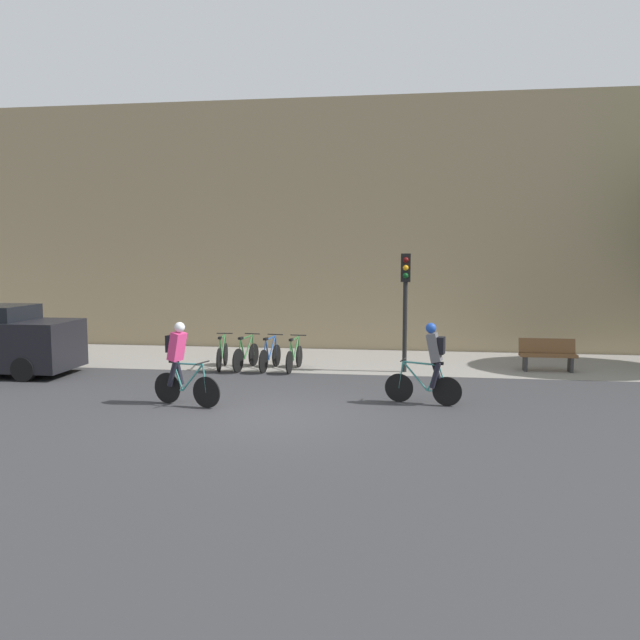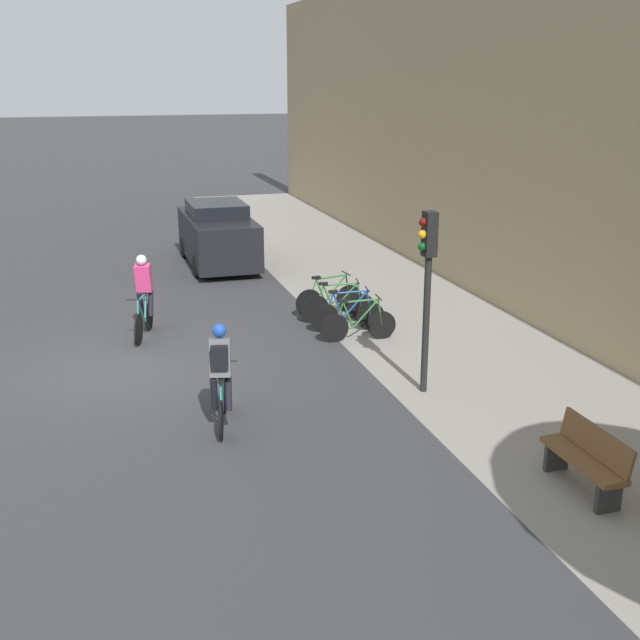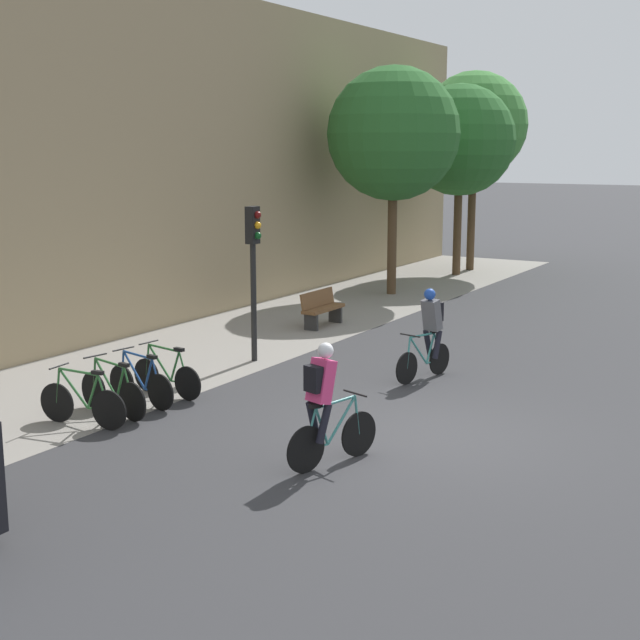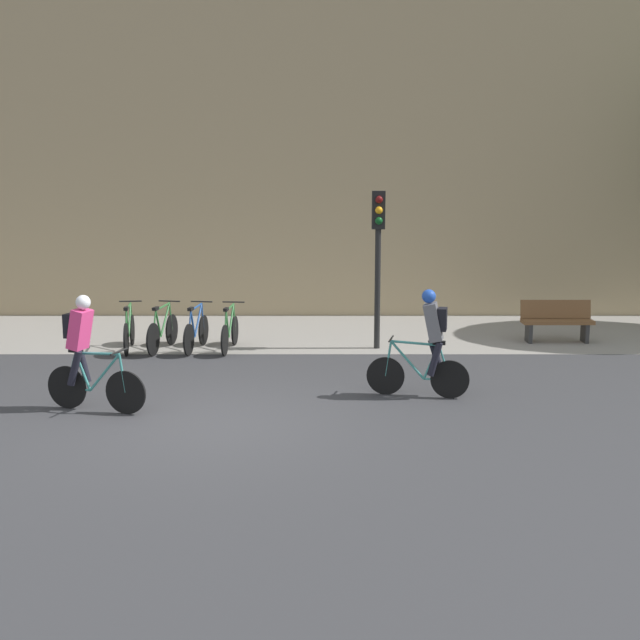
% 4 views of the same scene
% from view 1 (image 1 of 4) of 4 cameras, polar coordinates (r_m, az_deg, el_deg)
% --- Properties ---
extents(ground, '(200.00, 200.00, 0.00)m').
position_cam_1_polar(ground, '(12.54, -4.88, -8.70)').
color(ground, '#333335').
extents(kerb_strip, '(44.00, 4.50, 0.01)m').
position_cam_1_polar(kerb_strip, '(19.04, -0.42, -3.63)').
color(kerb_strip, gray).
rests_on(kerb_strip, ground).
extents(building_facade, '(44.00, 0.60, 8.34)m').
position_cam_1_polar(building_facade, '(21.33, 0.56, 8.62)').
color(building_facade, '#9E8966').
rests_on(building_facade, ground).
extents(cyclist_pink, '(1.61, 0.63, 1.77)m').
position_cam_1_polar(cyclist_pink, '(13.51, -12.72, -3.66)').
color(cyclist_pink, black).
rests_on(cyclist_pink, ground).
extents(cyclist_grey, '(1.62, 0.57, 1.75)m').
position_cam_1_polar(cyclist_grey, '(13.41, 10.16, -3.68)').
color(cyclist_grey, black).
rests_on(cyclist_grey, ground).
extents(parked_bike_0, '(0.46, 1.67, 0.96)m').
position_cam_1_polar(parked_bike_0, '(17.69, -8.92, -3.16)').
color(parked_bike_0, black).
rests_on(parked_bike_0, ground).
extents(parked_bike_1, '(0.47, 1.69, 0.96)m').
position_cam_1_polar(parked_bike_1, '(17.51, -6.78, -3.21)').
color(parked_bike_1, black).
rests_on(parked_bike_1, ground).
extents(parked_bike_2, '(0.46, 1.64, 0.95)m').
position_cam_1_polar(parked_bike_2, '(17.35, -4.59, -3.30)').
color(parked_bike_2, black).
rests_on(parked_bike_2, ground).
extents(parked_bike_3, '(0.46, 1.64, 0.94)m').
position_cam_1_polar(parked_bike_3, '(17.22, -2.36, -3.37)').
color(parked_bike_3, black).
rests_on(parked_bike_3, ground).
extents(traffic_light_pole, '(0.26, 0.30, 3.22)m').
position_cam_1_polar(traffic_light_pole, '(16.93, 7.81, 2.75)').
color(traffic_light_pole, black).
rests_on(traffic_light_pole, ground).
extents(bench, '(1.50, 0.44, 0.89)m').
position_cam_1_polar(bench, '(18.19, 20.09, -2.98)').
color(bench, brown).
rests_on(bench, ground).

